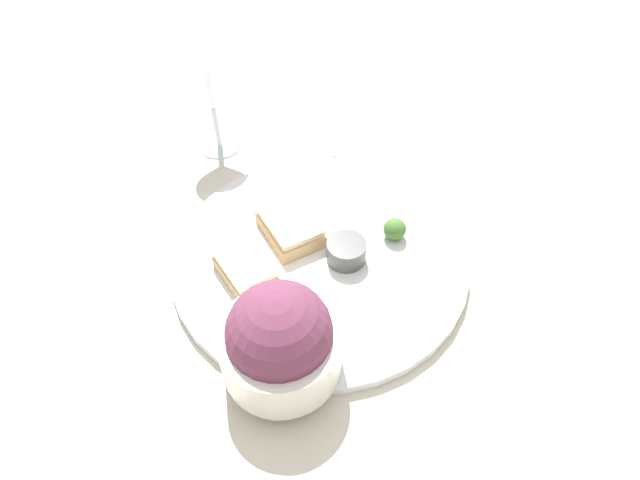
{
  "coord_description": "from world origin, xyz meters",
  "views": [
    {
      "loc": [
        0.24,
        -0.31,
        0.46
      ],
      "look_at": [
        0.0,
        0.0,
        0.03
      ],
      "focal_mm": 28.0,
      "sensor_mm": 36.0,
      "label": 1
    }
  ],
  "objects_px": {
    "sauce_ramekin": "(346,250)",
    "cheese_toast_far": "(245,269)",
    "salad_bowl": "(280,340)",
    "cheese_toast_near": "(289,228)",
    "wine_glass": "(209,87)",
    "fork": "(330,122)"
  },
  "relations": [
    {
      "from": "sauce_ramekin",
      "to": "cheese_toast_far",
      "type": "bearing_deg",
      "value": -129.33
    },
    {
      "from": "salad_bowl",
      "to": "cheese_toast_near",
      "type": "bearing_deg",
      "value": 127.48
    },
    {
      "from": "wine_glass",
      "to": "fork",
      "type": "height_order",
      "value": "wine_glass"
    },
    {
      "from": "sauce_ramekin",
      "to": "cheese_toast_far",
      "type": "height_order",
      "value": "same"
    },
    {
      "from": "fork",
      "to": "cheese_toast_far",
      "type": "bearing_deg",
      "value": -69.81
    },
    {
      "from": "sauce_ramekin",
      "to": "cheese_toast_near",
      "type": "bearing_deg",
      "value": -171.7
    },
    {
      "from": "salad_bowl",
      "to": "sauce_ramekin",
      "type": "relative_size",
      "value": 2.53
    },
    {
      "from": "salad_bowl",
      "to": "cheese_toast_near",
      "type": "height_order",
      "value": "salad_bowl"
    },
    {
      "from": "cheese_toast_far",
      "to": "wine_glass",
      "type": "distance_m",
      "value": 0.28
    },
    {
      "from": "salad_bowl",
      "to": "wine_glass",
      "type": "relative_size",
      "value": 0.82
    },
    {
      "from": "salad_bowl",
      "to": "sauce_ramekin",
      "type": "bearing_deg",
      "value": 101.1
    },
    {
      "from": "salad_bowl",
      "to": "wine_glass",
      "type": "bearing_deg",
      "value": 144.64
    },
    {
      "from": "salad_bowl",
      "to": "sauce_ramekin",
      "type": "distance_m",
      "value": 0.15
    },
    {
      "from": "cheese_toast_near",
      "to": "fork",
      "type": "xyz_separation_m",
      "value": [
        -0.11,
        0.23,
        -0.02
      ]
    },
    {
      "from": "wine_glass",
      "to": "fork",
      "type": "relative_size",
      "value": 1.06
    },
    {
      "from": "wine_glass",
      "to": "fork",
      "type": "distance_m",
      "value": 0.2
    },
    {
      "from": "salad_bowl",
      "to": "cheese_toast_far",
      "type": "relative_size",
      "value": 1.41
    },
    {
      "from": "cheese_toast_near",
      "to": "cheese_toast_far",
      "type": "distance_m",
      "value": 0.08
    },
    {
      "from": "cheese_toast_near",
      "to": "wine_glass",
      "type": "height_order",
      "value": "wine_glass"
    },
    {
      "from": "salad_bowl",
      "to": "sauce_ramekin",
      "type": "height_order",
      "value": "salad_bowl"
    },
    {
      "from": "wine_glass",
      "to": "fork",
      "type": "bearing_deg",
      "value": 57.22
    },
    {
      "from": "salad_bowl",
      "to": "fork",
      "type": "relative_size",
      "value": 0.87
    }
  ]
}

